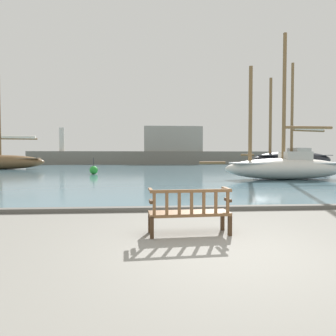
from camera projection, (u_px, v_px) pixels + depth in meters
ground_plane at (229, 253)px, 4.78m from camera, size 160.00×160.00×0.00m
harbor_water at (154, 166)px, 48.63m from camera, size 100.00×80.00×0.08m
quay_edge_kerb at (192, 208)px, 8.62m from camera, size 40.00×0.30×0.12m
park_bench at (190, 211)px, 5.92m from camera, size 1.63×0.63×0.92m
sailboat_outer_port at (286, 166)px, 19.51m from camera, size 9.87×2.52×9.42m
sailboat_nearest_port at (3, 161)px, 35.66m from camera, size 9.64×3.34×11.32m
sailboat_distant_harbor at (293, 158)px, 38.30m from camera, size 13.60×6.18×13.35m
channel_buoy at (94, 170)px, 25.41m from camera, size 0.70×0.70×1.40m
far_breakwater at (157, 153)px, 59.60m from camera, size 48.03×2.40×7.65m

